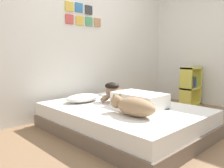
{
  "coord_description": "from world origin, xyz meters",
  "views": [
    {
      "loc": [
        -2.31,
        -1.5,
        0.98
      ],
      "look_at": [
        -0.15,
        0.76,
        0.58
      ],
      "focal_mm": 36.13,
      "sensor_mm": 36.0,
      "label": 1
    }
  ],
  "objects_px": {
    "person_lying": "(131,97)",
    "cell_phone": "(164,108)",
    "bookshelf": "(190,86)",
    "coffee_cup": "(105,97)",
    "bed": "(123,119)",
    "pillow": "(83,98)",
    "dog": "(133,106)"
  },
  "relations": [
    {
      "from": "person_lying",
      "to": "cell_phone",
      "type": "height_order",
      "value": "person_lying"
    },
    {
      "from": "bookshelf",
      "to": "person_lying",
      "type": "bearing_deg",
      "value": -174.75
    },
    {
      "from": "person_lying",
      "to": "bookshelf",
      "type": "height_order",
      "value": "bookshelf"
    },
    {
      "from": "person_lying",
      "to": "coffee_cup",
      "type": "bearing_deg",
      "value": 87.91
    },
    {
      "from": "bed",
      "to": "bookshelf",
      "type": "relative_size",
      "value": 2.71
    },
    {
      "from": "pillow",
      "to": "bed",
      "type": "bearing_deg",
      "value": -70.31
    },
    {
      "from": "person_lying",
      "to": "cell_phone",
      "type": "xyz_separation_m",
      "value": [
        0.13,
        -0.41,
        -0.1
      ]
    },
    {
      "from": "dog",
      "to": "cell_phone",
      "type": "relative_size",
      "value": 4.11
    },
    {
      "from": "bed",
      "to": "dog",
      "type": "relative_size",
      "value": 3.53
    },
    {
      "from": "bookshelf",
      "to": "dog",
      "type": "bearing_deg",
      "value": -167.14
    },
    {
      "from": "bookshelf",
      "to": "pillow",
      "type": "bearing_deg",
      "value": 169.31
    },
    {
      "from": "cell_phone",
      "to": "bookshelf",
      "type": "bearing_deg",
      "value": 17.93
    },
    {
      "from": "pillow",
      "to": "bookshelf",
      "type": "bearing_deg",
      "value": -10.69
    },
    {
      "from": "bed",
      "to": "pillow",
      "type": "xyz_separation_m",
      "value": [
        -0.21,
        0.58,
        0.22
      ]
    },
    {
      "from": "bed",
      "to": "dog",
      "type": "xyz_separation_m",
      "value": [
        -0.25,
        -0.39,
        0.27
      ]
    },
    {
      "from": "pillow",
      "to": "coffee_cup",
      "type": "distance_m",
      "value": 0.35
    },
    {
      "from": "bed",
      "to": "person_lying",
      "type": "bearing_deg",
      "value": -17.2
    },
    {
      "from": "pillow",
      "to": "bookshelf",
      "type": "height_order",
      "value": "bookshelf"
    },
    {
      "from": "cell_phone",
      "to": "bookshelf",
      "type": "distance_m",
      "value": 1.93
    },
    {
      "from": "pillow",
      "to": "person_lying",
      "type": "relative_size",
      "value": 0.57
    },
    {
      "from": "person_lying",
      "to": "coffee_cup",
      "type": "relative_size",
      "value": 7.36
    },
    {
      "from": "person_lying",
      "to": "bookshelf",
      "type": "xyz_separation_m",
      "value": [
        1.97,
        0.18,
        -0.05
      ]
    },
    {
      "from": "person_lying",
      "to": "bookshelf",
      "type": "relative_size",
      "value": 1.23
    },
    {
      "from": "coffee_cup",
      "to": "bookshelf",
      "type": "relative_size",
      "value": 0.17
    },
    {
      "from": "pillow",
      "to": "coffee_cup",
      "type": "height_order",
      "value": "pillow"
    },
    {
      "from": "bed",
      "to": "bookshelf",
      "type": "distance_m",
      "value": 2.1
    },
    {
      "from": "bed",
      "to": "person_lying",
      "type": "height_order",
      "value": "person_lying"
    },
    {
      "from": "person_lying",
      "to": "dog",
      "type": "xyz_separation_m",
      "value": [
        -0.37,
        -0.35,
        -0.0
      ]
    },
    {
      "from": "pillow",
      "to": "cell_phone",
      "type": "bearing_deg",
      "value": -65.9
    },
    {
      "from": "person_lying",
      "to": "dog",
      "type": "relative_size",
      "value": 1.6
    },
    {
      "from": "coffee_cup",
      "to": "cell_phone",
      "type": "relative_size",
      "value": 0.89
    },
    {
      "from": "pillow",
      "to": "bookshelf",
      "type": "relative_size",
      "value": 0.69
    }
  ]
}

